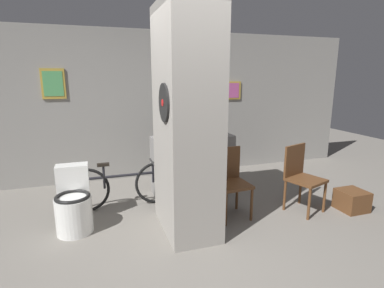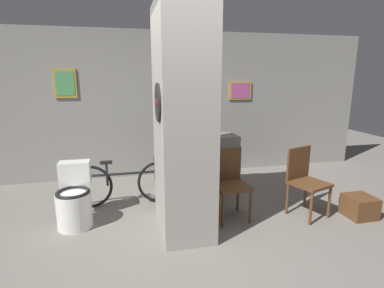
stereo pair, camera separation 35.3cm
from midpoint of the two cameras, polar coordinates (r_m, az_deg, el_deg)
The scene contains 11 objects.
ground_plane at distance 3.42m, azimuth 3.53°, elevation -19.35°, with size 14.00×14.00×0.00m, color slate.
wall_back at distance 5.49m, azimuth -4.05°, elevation 7.38°, with size 8.00×0.09×2.60m.
pillar_center at distance 3.42m, azimuth 1.16°, elevation 4.09°, with size 0.61×1.01×2.60m.
counter_shelf at distance 4.75m, azimuth 3.08°, elevation -3.89°, with size 1.28×0.44×0.91m.
toilet at distance 3.96m, azimuth -19.11°, elevation -10.19°, with size 0.42×0.58×0.76m.
chair_near_pillar at distance 3.96m, azimuth 9.64°, elevation -6.80°, with size 0.45×0.45×0.90m.
chair_by_doorway at distance 4.30m, azimuth 22.95°, elevation -6.04°, with size 0.54×0.54×0.90m.
bicycle at distance 4.37m, azimuth -10.33°, elevation -7.39°, with size 1.59×0.42×0.67m.
bottle_tall at distance 4.67m, azimuth 2.81°, elevation 3.00°, with size 0.07×0.07×0.31m.
bottle_short at distance 4.56m, azimuth 1.81°, elevation 2.41°, with size 0.07×0.07×0.24m.
floor_crate at distance 4.67m, azimuth 31.24°, elevation -10.19°, with size 0.35×0.35×0.28m.
Camera 2 is at (-0.66, -2.82, 1.82)m, focal length 28.00 mm.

